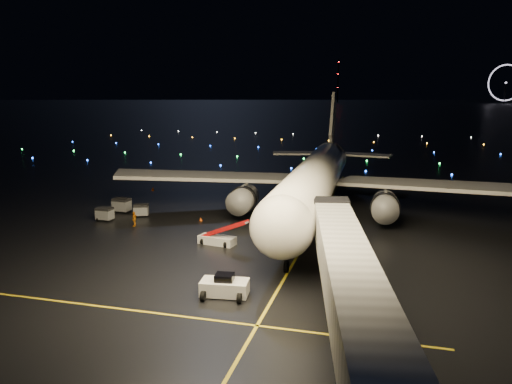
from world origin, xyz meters
TOP-DOWN VIEW (x-y plane):
  - ground at (0.00, 300.00)m, footprint 2000.00×2000.00m
  - lane_centre at (12.00, 15.00)m, footprint 0.25×80.00m
  - lane_cross at (-5.00, -10.00)m, footprint 60.00×0.25m
  - airliner at (11.11, 25.42)m, footprint 57.95×55.21m
  - pushback_tug at (8.10, -5.51)m, footprint 4.00×2.41m
  - belt_loader at (2.92, 7.40)m, footprint 6.05×2.58m
  - crew_c at (-9.24, 11.62)m, footprint 0.58×1.13m
  - safety_cone_0 at (4.97, 17.18)m, footprint 0.43×0.43m
  - safety_cone_1 at (5.22, 26.74)m, footprint 0.49×0.49m
  - safety_cone_2 at (-2.38, 16.18)m, footprint 0.47×0.47m
  - safety_cone_3 at (-17.27, 32.69)m, footprint 0.59×0.59m
  - ferris_wheel at (170.00, 720.00)m, footprint 49.33×16.80m
  - radio_mast at (-60.00, 740.00)m, footprint 1.80×1.80m
  - taxiway_lights at (0.00, 106.00)m, footprint 164.00×92.00m
  - baggage_cart_0 at (-10.83, 16.39)m, footprint 2.19×1.85m
  - baggage_cart_1 at (-14.53, 17.87)m, footprint 2.31×1.69m
  - baggage_cart_2 at (-14.28, 13.22)m, footprint 2.01×1.45m

SIDE VIEW (x-z plane):
  - ground at x=0.00m, z-range 0.00..0.00m
  - lane_centre at x=12.00m, z-range 0.00..0.02m
  - lane_cross at x=-5.00m, z-range 0.00..0.02m
  - taxiway_lights at x=0.00m, z-range 0.00..0.36m
  - safety_cone_2 at x=-2.38m, z-range 0.00..0.44m
  - safety_cone_1 at x=5.22m, z-range 0.00..0.45m
  - safety_cone_0 at x=4.97m, z-range 0.00..0.48m
  - safety_cone_3 at x=-17.27m, z-range 0.00..0.55m
  - baggage_cart_0 at x=-10.83m, z-range 0.00..1.58m
  - baggage_cart_2 at x=-14.28m, z-range 0.00..1.67m
  - pushback_tug at x=8.10m, z-range 0.00..1.81m
  - crew_c at x=-9.24m, z-range 0.00..1.86m
  - baggage_cart_1 at x=-14.53m, z-range 0.00..1.88m
  - belt_loader at x=2.92m, z-range 0.00..2.84m
  - airliner at x=11.11m, z-range 0.00..15.97m
  - ferris_wheel at x=170.00m, z-range 0.00..52.00m
  - radio_mast at x=-60.00m, z-range 0.00..64.00m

